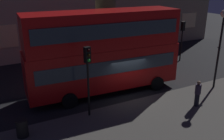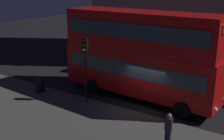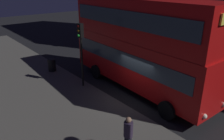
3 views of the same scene
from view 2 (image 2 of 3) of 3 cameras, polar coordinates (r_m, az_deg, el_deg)
ground_plane at (r=17.65m, az=6.62°, el=-7.41°), size 80.00×80.00×0.00m
double_decker_bus at (r=18.20m, az=5.61°, el=3.67°), size 10.56×3.23×5.58m
traffic_light_near_kerb at (r=17.22m, az=-5.36°, el=2.64°), size 0.36×0.38×4.02m
pedestrian at (r=13.35m, az=11.09°, el=-11.53°), size 0.35×0.35×1.64m
litter_bin at (r=20.14m, az=-14.08°, el=-2.89°), size 0.58×0.58×0.93m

